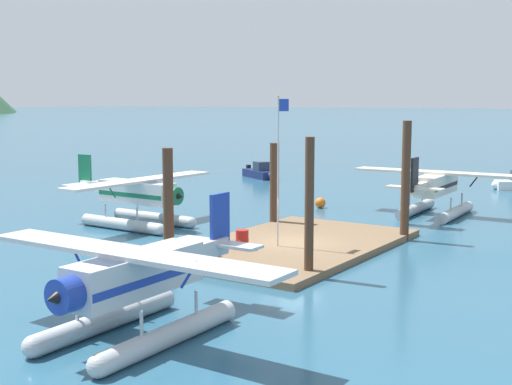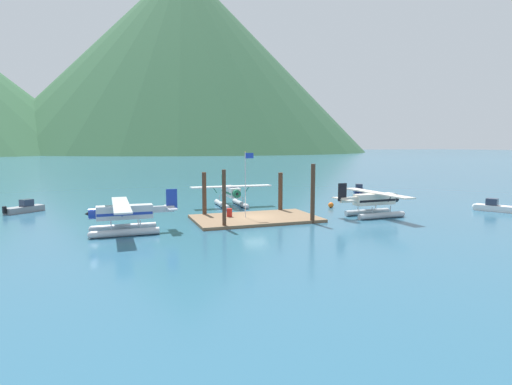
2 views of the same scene
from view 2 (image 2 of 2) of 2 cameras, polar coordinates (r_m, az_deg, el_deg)
name	(u,v)px [view 2 (image 2 of 2)]	position (r m, az deg, el deg)	size (l,w,h in m)	color
ground_plane	(255,220)	(43.67, -0.08, -3.79)	(1200.00, 1200.00, 0.00)	#285670
dock_platform	(255,218)	(43.64, -0.08, -3.60)	(12.91, 7.73, 0.30)	brown
piling_near_left	(224,199)	(38.90, -4.42, -0.93)	(0.37, 0.37, 5.58)	#4C3323
piling_near_right	(313,194)	(41.78, 7.83, -0.17)	(0.44, 0.44, 5.99)	#4C3323
piling_far_left	(204,195)	(45.52, -7.14, -0.30)	(0.47, 0.47, 4.91)	#4C3323
piling_far_right	(280,192)	(48.41, 3.39, 0.00)	(0.51, 0.51, 4.66)	#4C3323
flagpole	(246,177)	(42.94, -1.34, 2.14)	(0.95, 0.10, 6.91)	silver
fuel_drum	(229,213)	(43.87, -3.69, -2.78)	(0.62, 0.62, 0.88)	#AD1E19
mooring_buoy	(331,205)	(52.85, 10.29, -1.71)	(0.69, 0.69, 0.69)	orange
mountain_ridge_centre_peak	(184,59)	(513.66, -9.96, 17.68)	(417.27, 417.27, 215.60)	#2D5638
seaplane_cream_stbd_aft	(374,202)	(47.26, 16.02, -1.32)	(7.98, 10.44, 3.84)	#B7BABF
seaplane_silver_port_aft	(124,216)	(38.56, -17.68, -3.11)	(7.98, 10.41, 3.84)	#B7BABF
seaplane_white_bow_centre	(231,194)	(53.03, -3.48, -0.24)	(10.42, 7.98, 3.84)	#B7BABF
boat_grey_open_west	(26,208)	(55.64, -29.19, -1.88)	(4.16, 3.88, 1.50)	gray
boat_white_open_se	(493,207)	(57.00, 29.89, -1.74)	(3.39, 4.40, 1.50)	silver
boat_navy_open_east	(359,190)	(70.31, 13.98, 0.35)	(3.37, 4.41, 1.50)	navy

